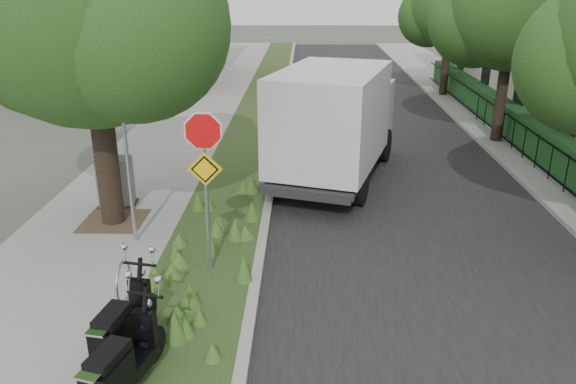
{
  "coord_description": "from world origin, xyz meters",
  "views": [
    {
      "loc": [
        0.37,
        -8.94,
        5.41
      ],
      "look_at": [
        0.06,
        1.72,
        1.3
      ],
      "focal_mm": 35.0,
      "sensor_mm": 36.0,
      "label": 1
    }
  ],
  "objects_px": {
    "sign_assembly": "(205,160)",
    "scooter_far": "(118,372)",
    "scooter_near": "(120,332)",
    "utility_cabinet": "(116,182)",
    "box_truck": "(336,118)"
  },
  "relations": [
    {
      "from": "scooter_far",
      "to": "box_truck",
      "type": "xyz_separation_m",
      "value": [
        3.27,
        9.13,
        1.22
      ]
    },
    {
      "from": "sign_assembly",
      "to": "utility_cabinet",
      "type": "height_order",
      "value": "sign_assembly"
    },
    {
      "from": "box_truck",
      "to": "utility_cabinet",
      "type": "xyz_separation_m",
      "value": [
        -5.46,
        -2.33,
        -1.07
      ]
    },
    {
      "from": "sign_assembly",
      "to": "scooter_far",
      "type": "xyz_separation_m",
      "value": [
        -0.63,
        -3.58,
        -1.77
      ]
    },
    {
      "from": "sign_assembly",
      "to": "scooter_near",
      "type": "height_order",
      "value": "sign_assembly"
    },
    {
      "from": "box_truck",
      "to": "scooter_near",
      "type": "bearing_deg",
      "value": -113.17
    },
    {
      "from": "box_truck",
      "to": "utility_cabinet",
      "type": "distance_m",
      "value": 6.03
    },
    {
      "from": "sign_assembly",
      "to": "scooter_near",
      "type": "xyz_separation_m",
      "value": [
        -0.89,
        -2.68,
        -1.78
      ]
    },
    {
      "from": "scooter_near",
      "to": "scooter_far",
      "type": "relative_size",
      "value": 1.0
    },
    {
      "from": "scooter_far",
      "to": "box_truck",
      "type": "bearing_deg",
      "value": 70.31
    },
    {
      "from": "sign_assembly",
      "to": "scooter_near",
      "type": "distance_m",
      "value": 3.34
    },
    {
      "from": "scooter_near",
      "to": "utility_cabinet",
      "type": "relative_size",
      "value": 1.51
    },
    {
      "from": "sign_assembly",
      "to": "box_truck",
      "type": "bearing_deg",
      "value": 64.6
    },
    {
      "from": "scooter_near",
      "to": "scooter_far",
      "type": "height_order",
      "value": "scooter_far"
    },
    {
      "from": "scooter_far",
      "to": "utility_cabinet",
      "type": "relative_size",
      "value": 1.51
    }
  ]
}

